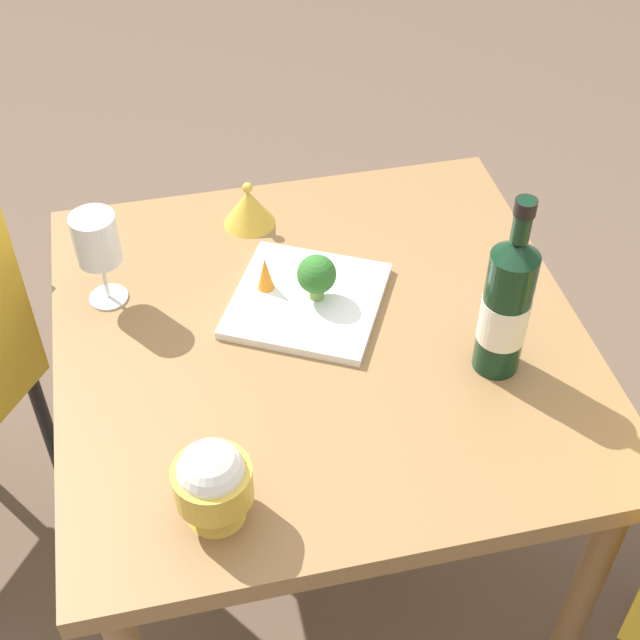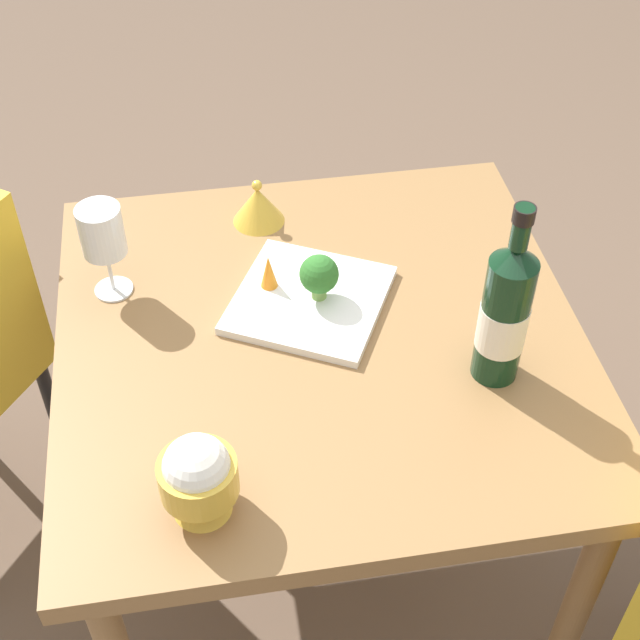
{
  "view_description": "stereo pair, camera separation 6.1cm",
  "coord_description": "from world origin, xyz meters",
  "px_view_note": "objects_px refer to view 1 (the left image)",
  "views": [
    {
      "loc": [
        -0.24,
        -1.05,
        1.79
      ],
      "look_at": [
        0.0,
        0.0,
        0.75
      ],
      "focal_mm": 50.46,
      "sensor_mm": 36.0,
      "label": 1
    },
    {
      "loc": [
        -0.17,
        -1.06,
        1.79
      ],
      "look_at": [
        0.0,
        0.0,
        0.75
      ],
      "focal_mm": 50.46,
      "sensor_mm": 36.0,
      "label": 2
    }
  ],
  "objects_px": {
    "rice_bowl": "(213,482)",
    "serving_plate": "(307,300)",
    "rice_bowl_lid": "(249,207)",
    "carrot_garnish_left": "(265,273)",
    "broccoli_floret": "(317,275)",
    "wine_bottle": "(506,306)",
    "wine_glass": "(96,241)"
  },
  "relations": [
    {
      "from": "rice_bowl_lid",
      "to": "serving_plate",
      "type": "height_order",
      "value": "rice_bowl_lid"
    },
    {
      "from": "serving_plate",
      "to": "carrot_garnish_left",
      "type": "xyz_separation_m",
      "value": [
        -0.07,
        0.04,
        0.04
      ]
    },
    {
      "from": "rice_bowl",
      "to": "serving_plate",
      "type": "height_order",
      "value": "rice_bowl"
    },
    {
      "from": "wine_bottle",
      "to": "rice_bowl",
      "type": "bearing_deg",
      "value": -158.87
    },
    {
      "from": "broccoli_floret",
      "to": "carrot_garnish_left",
      "type": "distance_m",
      "value": 0.09
    },
    {
      "from": "rice_bowl",
      "to": "broccoli_floret",
      "type": "xyz_separation_m",
      "value": [
        0.23,
        0.39,
        -0.01
      ]
    },
    {
      "from": "serving_plate",
      "to": "carrot_garnish_left",
      "type": "distance_m",
      "value": 0.09
    },
    {
      "from": "rice_bowl",
      "to": "serving_plate",
      "type": "bearing_deg",
      "value": 61.61
    },
    {
      "from": "wine_bottle",
      "to": "wine_glass",
      "type": "xyz_separation_m",
      "value": [
        -0.61,
        0.3,
        -0.0
      ]
    },
    {
      "from": "serving_plate",
      "to": "broccoli_floret",
      "type": "distance_m",
      "value": 0.06
    },
    {
      "from": "serving_plate",
      "to": "carrot_garnish_left",
      "type": "relative_size",
      "value": 5.15
    },
    {
      "from": "wine_bottle",
      "to": "rice_bowl_lid",
      "type": "xyz_separation_m",
      "value": [
        -0.33,
        0.46,
        -0.09
      ]
    },
    {
      "from": "wine_bottle",
      "to": "rice_bowl",
      "type": "distance_m",
      "value": 0.52
    },
    {
      "from": "rice_bowl_lid",
      "to": "rice_bowl",
      "type": "bearing_deg",
      "value": -103.38
    },
    {
      "from": "wine_bottle",
      "to": "rice_bowl_lid",
      "type": "height_order",
      "value": "wine_bottle"
    },
    {
      "from": "wine_glass",
      "to": "rice_bowl_lid",
      "type": "distance_m",
      "value": 0.33
    },
    {
      "from": "wine_bottle",
      "to": "broccoli_floret",
      "type": "height_order",
      "value": "wine_bottle"
    },
    {
      "from": "wine_glass",
      "to": "serving_plate",
      "type": "bearing_deg",
      "value": -14.96
    },
    {
      "from": "wine_glass",
      "to": "carrot_garnish_left",
      "type": "distance_m",
      "value": 0.29
    },
    {
      "from": "broccoli_floret",
      "to": "serving_plate",
      "type": "bearing_deg",
      "value": 169.67
    },
    {
      "from": "wine_bottle",
      "to": "wine_glass",
      "type": "bearing_deg",
      "value": 153.81
    },
    {
      "from": "wine_glass",
      "to": "serving_plate",
      "type": "height_order",
      "value": "wine_glass"
    },
    {
      "from": "wine_bottle",
      "to": "serving_plate",
      "type": "relative_size",
      "value": 0.98
    },
    {
      "from": "rice_bowl_lid",
      "to": "wine_glass",
      "type": "bearing_deg",
      "value": -150.3
    },
    {
      "from": "broccoli_floret",
      "to": "carrot_garnish_left",
      "type": "bearing_deg",
      "value": 152.23
    },
    {
      "from": "rice_bowl",
      "to": "carrot_garnish_left",
      "type": "relative_size",
      "value": 2.16
    },
    {
      "from": "rice_bowl",
      "to": "serving_plate",
      "type": "distance_m",
      "value": 0.45
    },
    {
      "from": "wine_glass",
      "to": "rice_bowl",
      "type": "height_order",
      "value": "wine_glass"
    },
    {
      "from": "rice_bowl_lid",
      "to": "wine_bottle",
      "type": "bearing_deg",
      "value": -54.16
    },
    {
      "from": "rice_bowl",
      "to": "rice_bowl_lid",
      "type": "distance_m",
      "value": 0.66
    },
    {
      "from": "rice_bowl_lid",
      "to": "carrot_garnish_left",
      "type": "xyz_separation_m",
      "value": [
        -0.0,
        -0.21,
        0.01
      ]
    },
    {
      "from": "wine_bottle",
      "to": "serving_plate",
      "type": "distance_m",
      "value": 0.36
    }
  ]
}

